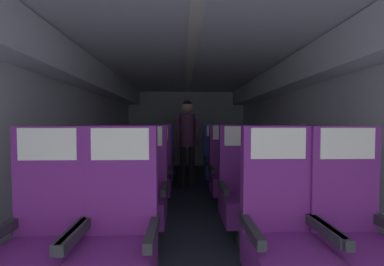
# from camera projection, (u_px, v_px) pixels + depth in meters

# --- Properties ---
(ground) EXTENTS (3.48, 7.08, 0.02)m
(ground) POSITION_uv_depth(u_px,v_px,m) (190.00, 207.00, 3.44)
(ground) COLOR #2D3342
(fuselage_shell) EXTENTS (3.36, 6.73, 2.13)m
(fuselage_shell) POSITION_uv_depth(u_px,v_px,m) (190.00, 101.00, 3.63)
(fuselage_shell) COLOR silver
(fuselage_shell) RESTS_ON ground
(seat_a_left_window) EXTENTS (0.48, 0.47, 1.16)m
(seat_a_left_window) POSITION_uv_depth(u_px,v_px,m) (41.00, 240.00, 1.42)
(seat_a_left_window) COLOR #38383D
(seat_a_left_window) RESTS_ON ground
(seat_a_left_aisle) EXTENTS (0.48, 0.47, 1.16)m
(seat_a_left_aisle) POSITION_uv_depth(u_px,v_px,m) (117.00, 240.00, 1.43)
(seat_a_left_aisle) COLOR #38383D
(seat_a_left_aisle) RESTS_ON ground
(seat_a_right_aisle) EXTENTS (0.48, 0.47, 1.16)m
(seat_a_right_aisle) POSITION_uv_depth(u_px,v_px,m) (355.00, 236.00, 1.48)
(seat_a_right_aisle) COLOR #38383D
(seat_a_right_aisle) RESTS_ON ground
(seat_a_right_window) EXTENTS (0.48, 0.47, 1.16)m
(seat_a_right_window) POSITION_uv_depth(u_px,v_px,m) (283.00, 236.00, 1.48)
(seat_a_right_window) COLOR #38383D
(seat_a_right_window) RESTS_ON ground
(seat_b_left_window) EXTENTS (0.48, 0.47, 1.16)m
(seat_b_left_window) POSITION_uv_depth(u_px,v_px,m) (98.00, 194.00, 2.35)
(seat_b_left_window) COLOR #38383D
(seat_b_left_window) RESTS_ON ground
(seat_b_left_aisle) EXTENTS (0.48, 0.47, 1.16)m
(seat_b_left_aisle) POSITION_uv_depth(u_px,v_px,m) (144.00, 194.00, 2.37)
(seat_b_left_aisle) COLOR #38383D
(seat_b_left_aisle) RESTS_ON ground
(seat_b_right_aisle) EXTENTS (0.48, 0.47, 1.16)m
(seat_b_right_aisle) POSITION_uv_depth(u_px,v_px,m) (288.00, 192.00, 2.43)
(seat_b_right_aisle) COLOR #38383D
(seat_b_right_aisle) RESTS_ON ground
(seat_b_right_window) EXTENTS (0.48, 0.47, 1.16)m
(seat_b_right_window) POSITION_uv_depth(u_px,v_px,m) (243.00, 193.00, 2.41)
(seat_b_right_window) COLOR #38383D
(seat_b_right_window) RESTS_ON ground
(seat_c_left_window) EXTENTS (0.48, 0.47, 1.16)m
(seat_c_left_window) POSITION_uv_depth(u_px,v_px,m) (122.00, 174.00, 3.31)
(seat_c_left_window) COLOR #38383D
(seat_c_left_window) RESTS_ON ground
(seat_c_left_aisle) EXTENTS (0.48, 0.47, 1.16)m
(seat_c_left_aisle) POSITION_uv_depth(u_px,v_px,m) (155.00, 174.00, 3.33)
(seat_c_left_aisle) COLOR #38383D
(seat_c_left_aisle) RESTS_ON ground
(seat_c_right_aisle) EXTENTS (0.48, 0.47, 1.16)m
(seat_c_right_aisle) POSITION_uv_depth(u_px,v_px,m) (258.00, 173.00, 3.39)
(seat_c_right_aisle) COLOR #38383D
(seat_c_right_aisle) RESTS_ON ground
(seat_c_right_window) EXTENTS (0.48, 0.47, 1.16)m
(seat_c_right_window) POSITION_uv_depth(u_px,v_px,m) (226.00, 173.00, 3.37)
(seat_c_right_window) COLOR #38383D
(seat_c_right_window) RESTS_ON ground
(seat_d_left_window) EXTENTS (0.48, 0.47, 1.16)m
(seat_d_left_window) POSITION_uv_depth(u_px,v_px,m) (136.00, 163.00, 4.25)
(seat_d_left_window) COLOR #38383D
(seat_d_left_window) RESTS_ON ground
(seat_d_left_aisle) EXTENTS (0.48, 0.47, 1.16)m
(seat_d_left_aisle) POSITION_uv_depth(u_px,v_px,m) (161.00, 163.00, 4.26)
(seat_d_left_aisle) COLOR #38383D
(seat_d_left_aisle) RESTS_ON ground
(seat_d_right_aisle) EXTENTS (0.48, 0.47, 1.16)m
(seat_d_right_aisle) POSITION_uv_depth(u_px,v_px,m) (242.00, 162.00, 4.32)
(seat_d_right_aisle) COLOR #38383D
(seat_d_right_aisle) RESTS_ON ground
(seat_d_right_window) EXTENTS (0.48, 0.47, 1.16)m
(seat_d_right_window) POSITION_uv_depth(u_px,v_px,m) (217.00, 162.00, 4.32)
(seat_d_right_window) COLOR #38383D
(seat_d_right_window) RESTS_ON ground
(flight_attendant) EXTENTS (0.43, 0.28, 1.61)m
(flight_attendant) POSITION_uv_depth(u_px,v_px,m) (187.00, 134.00, 4.48)
(flight_attendant) COLOR black
(flight_attendant) RESTS_ON ground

